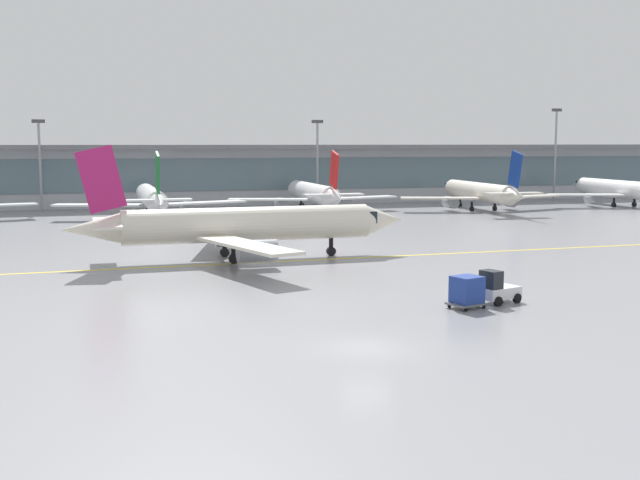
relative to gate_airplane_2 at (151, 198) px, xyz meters
The scene contains 13 objects.
ground_plane 69.97m from the gate_airplane_2, 85.39° to the right, with size 400.00×400.00×0.00m, color gray.
taxiway_centreline_stripe 41.91m from the gate_airplane_2, 82.35° to the right, with size 110.00×0.36×0.01m, color yellow.
terminal_concourse 22.61m from the gate_airplane_2, 75.52° to the left, with size 191.62×11.00×9.60m.
gate_airplane_2 is the anchor object (origin of this frame).
gate_airplane_3 23.32m from the gate_airplane_2, ahead, with size 25.06×26.86×8.92m.
gate_airplane_4 47.34m from the gate_airplane_2, ahead, with size 25.05×26.92×8.92m.
gate_airplane_5 71.74m from the gate_airplane_2, ahead, with size 25.05×26.91×8.92m.
taxiing_regional_jet 39.80m from the gate_airplane_2, 82.50° to the right, with size 29.39×27.37×9.75m.
baggage_tug 64.09m from the gate_airplane_2, 74.67° to the right, with size 2.91×2.27×2.10m.
cargo_dolly_lead 64.29m from the gate_airplane_2, 76.97° to the right, with size 2.50×2.19×1.94m.
apron_light_mast_1 21.12m from the gate_airplane_2, 134.96° to the left, with size 1.80×0.36×13.20m.
apron_light_mast_2 30.29m from the gate_airplane_2, 27.46° to the left, with size 1.80×0.36×13.43m.
apron_light_mast_3 70.66m from the gate_airplane_2, 11.48° to the left, with size 1.80×0.36×15.69m.
Camera 1 is at (-12.20, -34.92, 9.87)m, focal length 43.89 mm.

